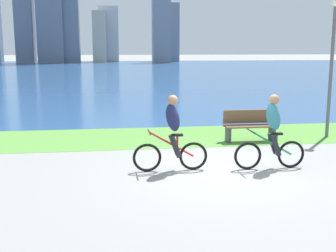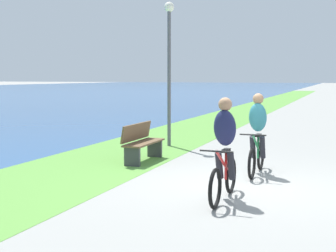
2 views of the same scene
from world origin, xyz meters
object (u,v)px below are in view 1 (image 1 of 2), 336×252
(cyclist_lead, at_px, (172,133))
(lamppost_tall, at_px, (333,48))
(cyclist_trailing, at_px, (272,132))
(bench_near_path, at_px, (250,126))

(cyclist_lead, bearing_deg, lamppost_tall, 29.55)
(cyclist_lead, xyz_separation_m, cyclist_trailing, (2.20, -0.14, -0.00))
(cyclist_trailing, bearing_deg, bench_near_path, 80.96)
(cyclist_lead, xyz_separation_m, bench_near_path, (2.65, 2.66, -0.38))
(cyclist_trailing, relative_size, lamppost_tall, 0.41)
(cyclist_trailing, xyz_separation_m, bench_near_path, (0.44, 2.79, -0.38))
(cyclist_lead, bearing_deg, cyclist_trailing, -3.54)
(bench_near_path, bearing_deg, cyclist_trailing, -99.04)
(lamppost_tall, bearing_deg, bench_near_path, -173.87)
(cyclist_trailing, bearing_deg, lamppost_tall, 45.97)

